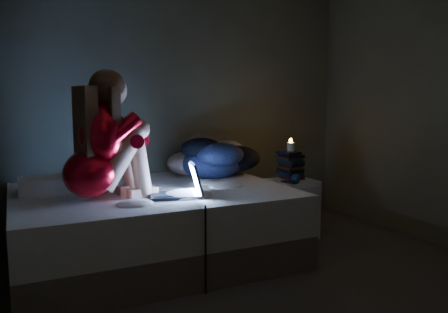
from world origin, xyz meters
TOP-DOWN VIEW (x-y plane):
  - floor at (0.00, 0.00)m, footprint 3.60×3.80m
  - wall_back at (0.00, 1.91)m, footprint 3.60×0.02m
  - bed at (-0.53, 1.10)m, footprint 2.05×1.54m
  - pillow at (-1.28, 1.31)m, footprint 0.40×0.29m
  - woman at (-1.03, 0.85)m, footprint 0.63×0.49m
  - laptop at (-0.47, 0.74)m, footprint 0.41×0.33m
  - clothes_pile at (0.14, 1.43)m, footprint 0.74×0.65m
  - nightstand at (0.79, 1.10)m, footprint 0.40×0.36m
  - book_stack at (0.81, 1.16)m, footprint 0.19×0.25m
  - candle at (0.81, 1.16)m, footprint 0.07×0.07m
  - phone at (0.68, 0.99)m, footprint 0.11×0.15m
  - blue_orb at (0.73, 0.96)m, footprint 0.08×0.08m

SIDE VIEW (x-z plane):
  - floor at x=0.00m, z-range -0.02..0.00m
  - nightstand at x=0.79m, z-range 0.00..0.53m
  - bed at x=-0.53m, z-range 0.00..0.56m
  - phone at x=0.68m, z-range 0.53..0.55m
  - blue_orb at x=0.73m, z-range 0.53..0.61m
  - pillow at x=-1.28m, z-range 0.56..0.68m
  - book_stack at x=0.81m, z-range 0.53..0.81m
  - laptop at x=-0.47m, z-range 0.56..0.82m
  - clothes_pile at x=0.14m, z-range 0.56..0.94m
  - candle at x=0.81m, z-range 0.81..0.89m
  - woman at x=-1.03m, z-range 0.56..1.47m
  - wall_back at x=0.00m, z-range 0.00..2.60m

